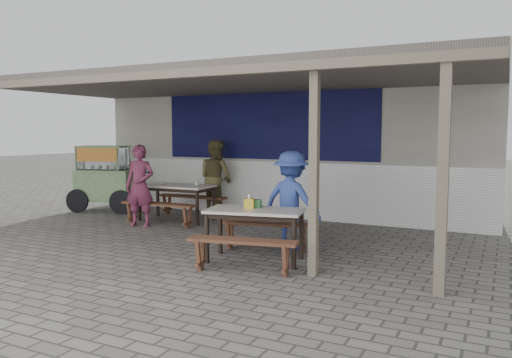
{
  "coord_description": "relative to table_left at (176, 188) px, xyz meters",
  "views": [
    {
      "loc": [
        4.54,
        -6.84,
        1.84
      ],
      "look_at": [
        0.61,
        0.9,
        1.02
      ],
      "focal_mm": 35.0,
      "sensor_mm": 36.0,
      "label": 1
    }
  ],
  "objects": [
    {
      "name": "ground",
      "position": [
        1.6,
        -1.59,
        -0.68
      ],
      "size": [
        60.0,
        60.0,
        0.0
      ],
      "primitive_type": "plane",
      "color": "slate",
      "rests_on": "ground"
    },
    {
      "name": "back_wall",
      "position": [
        1.6,
        1.99,
        1.04
      ],
      "size": [
        9.0,
        1.28,
        3.5
      ],
      "color": "#BBB7A8",
      "rests_on": "ground"
    },
    {
      "name": "warung_roof",
      "position": [
        1.61,
        -0.69,
        2.04
      ],
      "size": [
        9.0,
        4.21,
        2.81
      ],
      "color": "#5A534D",
      "rests_on": "ground"
    },
    {
      "name": "table_left",
      "position": [
        0.0,
        0.0,
        0.0
      ],
      "size": [
        1.55,
        0.83,
        0.75
      ],
      "rotation": [
        0.0,
        0.0,
        0.04
      ],
      "color": "beige",
      "rests_on": "ground"
    },
    {
      "name": "bench_left_street",
      "position": [
        0.03,
        -0.62,
        -0.33
      ],
      "size": [
        1.63,
        0.35,
        0.45
      ],
      "rotation": [
        0.0,
        0.0,
        0.04
      ],
      "color": "brown",
      "rests_on": "ground"
    },
    {
      "name": "bench_left_wall",
      "position": [
        -0.03,
        0.62,
        -0.33
      ],
      "size": [
        1.63,
        0.35,
        0.45
      ],
      "rotation": [
        0.0,
        0.0,
        0.04
      ],
      "color": "brown",
      "rests_on": "ground"
    },
    {
      "name": "table_right",
      "position": [
        2.95,
        -2.19,
        -0.0
      ],
      "size": [
        1.47,
        0.96,
        0.75
      ],
      "rotation": [
        0.0,
        0.0,
        0.21
      ],
      "color": "beige",
      "rests_on": "ground"
    },
    {
      "name": "bench_right_street",
      "position": [
        3.09,
        -2.82,
        -0.34
      ],
      "size": [
        1.49,
        0.58,
        0.45
      ],
      "rotation": [
        0.0,
        0.0,
        0.21
      ],
      "color": "brown",
      "rests_on": "ground"
    },
    {
      "name": "bench_right_wall",
      "position": [
        2.82,
        -1.57,
        -0.34
      ],
      "size": [
        1.49,
        0.58,
        0.45
      ],
      "rotation": [
        0.0,
        0.0,
        0.21
      ],
      "color": "brown",
      "rests_on": "ground"
    },
    {
      "name": "vendor_cart",
      "position": [
        -2.21,
        0.27,
        0.15
      ],
      "size": [
        1.8,
        1.11,
        1.53
      ],
      "rotation": [
        0.0,
        0.0,
        0.28
      ],
      "color": "#81AA71",
      "rests_on": "ground"
    },
    {
      "name": "patron_street_side",
      "position": [
        -0.25,
        -0.84,
        0.13
      ],
      "size": [
        0.66,
        0.51,
        1.6
      ],
      "primitive_type": "imported",
      "rotation": [
        0.0,
        0.0,
        0.24
      ],
      "color": "#712B47",
      "rests_on": "ground"
    },
    {
      "name": "patron_wall_side",
      "position": [
        0.4,
        0.92,
        0.16
      ],
      "size": [
        0.96,
        0.84,
        1.67
      ],
      "primitive_type": "imported",
      "rotation": [
        0.0,
        0.0,
        2.85
      ],
      "color": "brown",
      "rests_on": "ground"
    },
    {
      "name": "patron_right_table",
      "position": [
        3.13,
        -1.28,
        0.1
      ],
      "size": [
        1.07,
        0.72,
        1.55
      ],
      "primitive_type": "imported",
      "rotation": [
        0.0,
        0.0,
        2.99
      ],
      "color": "#354CA0",
      "rests_on": "ground"
    },
    {
      "name": "tissue_box",
      "position": [
        2.84,
        -2.14,
        0.14
      ],
      "size": [
        0.18,
        0.18,
        0.14
      ],
      "primitive_type": "cube",
      "rotation": [
        0.0,
        0.0,
        0.36
      ],
      "color": "gold",
      "rests_on": "table_right"
    },
    {
      "name": "donation_box",
      "position": [
        2.88,
        -2.03,
        0.13
      ],
      "size": [
        0.2,
        0.15,
        0.12
      ],
      "primitive_type": "cube",
      "rotation": [
        0.0,
        0.0,
        0.21
      ],
      "color": "#2E6936",
      "rests_on": "table_right"
    },
    {
      "name": "condiment_jar",
      "position": [
        0.4,
        0.17,
        0.12
      ],
      "size": [
        0.07,
        0.07,
        0.08
      ],
      "primitive_type": "cylinder",
      "color": "beige",
      "rests_on": "table_left"
    },
    {
      "name": "condiment_bowl",
      "position": [
        -0.34,
        -0.04,
        0.1
      ],
      "size": [
        0.21,
        0.21,
        0.04
      ],
      "primitive_type": "imported",
      "rotation": [
        0.0,
        0.0,
        0.27
      ],
      "color": "white",
      "rests_on": "table_left"
    }
  ]
}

